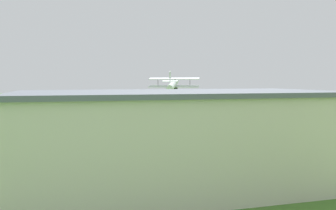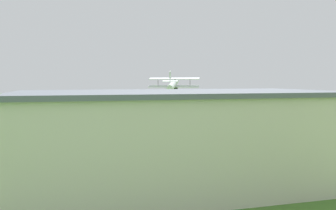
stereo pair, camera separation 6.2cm
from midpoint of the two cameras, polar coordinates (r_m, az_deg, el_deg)
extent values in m
plane|color=#47752D|center=(57.58, -7.31, -4.51)|extent=(400.00, 400.00, 0.00)
cube|color=beige|center=(27.96, 1.81, -5.95)|extent=(24.88, 12.92, 7.33)
cube|color=slate|center=(27.56, 1.83, 1.94)|extent=(25.51, 13.54, 0.35)
cube|color=#384251|center=(33.68, -1.15, -5.38)|extent=(8.51, 0.59, 6.01)
cylinder|color=silver|center=(62.84, 0.84, 3.37)|extent=(4.35, 6.86, 2.44)
cone|color=black|center=(66.63, 1.35, 2.77)|extent=(1.08, 1.10, 0.90)
cube|color=silver|center=(63.64, 0.95, 3.08)|extent=(8.90, 5.71, 0.41)
cube|color=silver|center=(64.32, 1.05, 4.34)|extent=(8.90, 5.71, 0.41)
cube|color=silver|center=(59.89, 0.39, 4.92)|extent=(0.71, 1.22, 1.49)
cube|color=silver|center=(59.69, 0.36, 3.93)|extent=(2.72, 2.01, 0.25)
cylinder|color=black|center=(63.17, 1.75, 2.09)|extent=(0.42, 0.63, 0.64)
cylinder|color=black|center=(63.47, 0.05, 2.10)|extent=(0.42, 0.63, 0.64)
cylinder|color=#332D28|center=(63.59, 3.65, 3.70)|extent=(0.24, 0.36, 1.49)
cylinder|color=#332D28|center=(64.50, -1.61, 3.71)|extent=(0.24, 0.36, 1.49)
cube|color=slate|center=(43.90, 9.45, -6.26)|extent=(1.97, 4.30, 0.78)
cube|color=#2D3842|center=(43.79, 9.46, -5.43)|extent=(1.65, 2.44, 0.51)
cylinder|color=black|center=(43.05, 11.26, -7.02)|extent=(0.26, 0.65, 0.64)
cylinder|color=black|center=(42.35, 9.16, -7.18)|extent=(0.26, 0.65, 0.64)
cylinder|color=black|center=(45.59, 9.70, -6.38)|extent=(0.26, 0.65, 0.64)
cylinder|color=black|center=(44.93, 7.70, -6.51)|extent=(0.26, 0.65, 0.64)
cube|color=red|center=(38.58, -22.55, -8.03)|extent=(1.87, 4.15, 0.68)
cube|color=#2D3842|center=(38.46, -22.57, -7.13)|extent=(1.62, 2.33, 0.55)
cylinder|color=black|center=(37.21, -21.35, -8.97)|extent=(0.23, 0.64, 0.64)
cylinder|color=black|center=(37.40, -24.12, -8.98)|extent=(0.23, 0.64, 0.64)
cylinder|color=black|center=(39.94, -21.05, -8.08)|extent=(0.23, 0.64, 0.64)
cylinder|color=black|center=(40.11, -23.63, -8.10)|extent=(0.23, 0.64, 0.64)
cylinder|color=navy|center=(46.28, 2.07, -6.06)|extent=(0.37, 0.37, 0.82)
cylinder|color=beige|center=(46.16, 2.08, -5.21)|extent=(0.44, 0.44, 0.58)
sphere|color=beige|center=(46.10, 2.08, -4.72)|extent=(0.22, 0.22, 0.22)
cylinder|color=#33723F|center=(44.99, -6.25, -6.34)|extent=(0.39, 0.39, 0.87)
cylinder|color=orange|center=(44.86, -6.25, -5.41)|extent=(0.47, 0.47, 0.61)
sphere|color=#9E704C|center=(44.80, -6.26, -4.88)|extent=(0.23, 0.23, 0.23)
cylinder|color=silver|center=(73.80, -11.51, -0.31)|extent=(0.12, 0.12, 6.08)
cone|color=orange|center=(73.57, -12.08, 1.92)|extent=(1.39, 1.28, 0.60)
camera|label=1|loc=(0.03, -89.97, 0.00)|focal=37.29mm
camera|label=2|loc=(0.03, 90.03, 0.00)|focal=37.29mm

